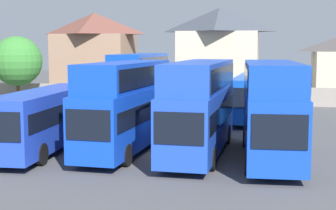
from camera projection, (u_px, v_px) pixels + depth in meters
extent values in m
plane|color=#4C4C4F|center=(201.00, 112.00, 44.41)|extent=(140.00, 140.00, 0.00)
cube|color=gray|center=(209.00, 95.00, 50.15)|extent=(56.00, 0.50, 1.80)
cube|color=blue|center=(46.00, 118.00, 27.62)|extent=(2.95, 11.01, 2.98)
cube|color=black|center=(46.00, 111.00, 27.58)|extent=(2.95, 10.14, 0.94)
cylinder|color=black|center=(41.00, 154.00, 24.29)|extent=(0.35, 1.11, 1.10)
cylinder|color=black|center=(85.00, 131.00, 30.93)|extent=(0.35, 1.11, 1.10)
cylinder|color=black|center=(50.00, 130.00, 31.25)|extent=(0.35, 1.11, 1.10)
cube|color=blue|center=(126.00, 118.00, 27.20)|extent=(2.97, 10.18, 3.08)
cube|color=black|center=(88.00, 125.00, 22.30)|extent=(2.13, 0.20, 1.39)
cube|color=black|center=(125.00, 111.00, 27.16)|extent=(2.96, 9.38, 0.97)
cube|color=blue|center=(127.00, 76.00, 27.18)|extent=(2.89, 9.67, 1.47)
cube|color=black|center=(127.00, 76.00, 27.18)|extent=(2.95, 9.18, 1.03)
cylinder|color=black|center=(126.00, 155.00, 24.08)|extent=(0.36, 1.11, 1.10)
cylinder|color=black|center=(83.00, 153.00, 24.63)|extent=(0.36, 1.11, 1.10)
cylinder|color=black|center=(160.00, 133.00, 30.08)|extent=(0.36, 1.11, 1.10)
cylinder|color=black|center=(125.00, 132.00, 30.63)|extent=(0.36, 1.11, 1.10)
cube|color=blue|center=(199.00, 119.00, 26.58)|extent=(2.77, 10.86, 3.10)
cube|color=black|center=(179.00, 128.00, 21.29)|extent=(2.17, 0.14, 1.40)
cube|color=black|center=(200.00, 112.00, 26.53)|extent=(2.79, 10.00, 0.98)
cube|color=blue|center=(201.00, 76.00, 26.57)|extent=(2.71, 10.32, 1.49)
cube|color=black|center=(201.00, 76.00, 26.57)|extent=(2.78, 9.78, 1.04)
cylinder|color=black|center=(212.00, 159.00, 23.24)|extent=(0.33, 1.11, 1.10)
cylinder|color=black|center=(164.00, 157.00, 23.74)|extent=(0.33, 1.11, 1.10)
cylinder|color=black|center=(227.00, 135.00, 29.72)|extent=(0.33, 1.11, 1.10)
cylinder|color=black|center=(190.00, 133.00, 30.22)|extent=(0.33, 1.11, 1.10)
cube|color=#1441BF|center=(271.00, 122.00, 25.25)|extent=(3.17, 10.32, 3.17)
cube|color=black|center=(280.00, 132.00, 20.18)|extent=(2.26, 0.22, 1.43)
cube|color=black|center=(271.00, 115.00, 25.21)|extent=(3.17, 9.51, 1.00)
cube|color=#1441BF|center=(272.00, 76.00, 25.23)|extent=(3.09, 9.80, 1.43)
cube|color=black|center=(272.00, 76.00, 25.23)|extent=(3.15, 9.30, 1.00)
cylinder|color=black|center=(302.00, 165.00, 22.15)|extent=(0.37, 1.12, 1.10)
cylinder|color=black|center=(248.00, 163.00, 22.46)|extent=(0.37, 1.12, 1.10)
cylinder|color=black|center=(288.00, 139.00, 28.36)|extent=(0.37, 1.12, 1.10)
cylinder|color=black|center=(246.00, 138.00, 28.68)|extent=(0.37, 1.12, 1.10)
cube|color=#0F44BD|center=(140.00, 94.00, 40.93)|extent=(2.64, 10.94, 3.10)
cube|color=black|center=(120.00, 96.00, 35.55)|extent=(2.29, 0.09, 1.39)
cube|color=black|center=(140.00, 89.00, 40.89)|extent=(2.68, 10.06, 0.98)
cube|color=#0F44BD|center=(140.00, 64.00, 40.92)|extent=(2.59, 10.39, 1.69)
cube|color=black|center=(140.00, 64.00, 40.92)|extent=(2.68, 9.84, 1.18)
cylinder|color=black|center=(144.00, 116.00, 37.55)|extent=(0.30, 1.10, 1.10)
cylinder|color=black|center=(113.00, 115.00, 38.03)|extent=(0.30, 1.10, 1.10)
cylinder|color=black|center=(163.00, 106.00, 44.15)|extent=(0.30, 1.10, 1.10)
cylinder|color=black|center=(137.00, 105.00, 44.62)|extent=(0.30, 1.10, 1.10)
cube|color=blue|center=(199.00, 94.00, 40.35)|extent=(2.79, 11.66, 3.08)
cube|color=black|center=(189.00, 97.00, 34.61)|extent=(2.28, 0.12, 1.39)
cube|color=black|center=(199.00, 90.00, 40.31)|extent=(2.81, 10.73, 0.97)
cylinder|color=black|center=(209.00, 118.00, 36.78)|extent=(0.32, 1.10, 1.10)
cylinder|color=black|center=(177.00, 117.00, 37.20)|extent=(0.32, 1.10, 1.10)
cylinder|color=black|center=(217.00, 106.00, 43.82)|extent=(0.32, 1.10, 1.10)
cylinder|color=black|center=(190.00, 106.00, 44.24)|extent=(0.32, 1.10, 1.10)
cube|color=blue|center=(253.00, 95.00, 39.72)|extent=(3.03, 11.81, 3.07)
cube|color=black|center=(247.00, 98.00, 33.99)|extent=(2.28, 0.17, 1.38)
cube|color=black|center=(253.00, 91.00, 39.67)|extent=(3.03, 10.87, 0.97)
cylinder|color=black|center=(266.00, 119.00, 36.09)|extent=(0.34, 1.11, 1.10)
cylinder|color=black|center=(233.00, 118.00, 36.64)|extent=(0.34, 1.11, 1.10)
cylinder|color=black|center=(270.00, 107.00, 43.11)|extent=(0.34, 1.11, 1.10)
cylinder|color=black|center=(242.00, 106.00, 43.66)|extent=(0.34, 1.11, 1.10)
cube|color=#9E7A60|center=(95.00, 64.00, 62.35)|extent=(8.91, 7.41, 7.22)
pyramid|color=brown|center=(94.00, 24.00, 61.78)|extent=(9.36, 7.78, 2.64)
cube|color=beige|center=(219.00, 64.00, 58.04)|extent=(8.86, 7.80, 7.42)
pyramid|color=#3D424C|center=(219.00, 20.00, 57.45)|extent=(9.31, 8.19, 2.73)
cylinder|color=brown|center=(18.00, 91.00, 50.89)|extent=(0.37, 0.37, 2.51)
sphere|color=#387F33|center=(17.00, 61.00, 50.53)|extent=(5.03, 5.03, 5.03)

